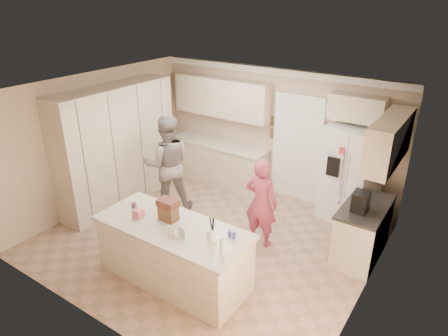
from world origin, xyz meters
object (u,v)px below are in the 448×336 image
Objects in this scene: refrigerator at (350,175)px; coffee_maker at (361,202)px; tissue_box at (138,213)px; dollhouse_body at (168,213)px; utensil_crock at (212,234)px; teen_boy at (167,164)px; island_base at (174,254)px; teen_girl at (261,203)px.

refrigerator is 1.32m from coffee_maker.
coffee_maker is (0.52, -1.20, 0.17)m from refrigerator.
dollhouse_body is at bearing 26.57° from tissue_box.
utensil_crock is 0.80m from dollhouse_body.
refrigerator reaches higher than tissue_box.
refrigerator is 0.96× the size of teen_boy.
coffee_maker is 0.16× the size of teen_boy.
island_base is at bearing -33.69° from dollhouse_body.
teen_girl is (2.06, -0.05, -0.17)m from teen_boy.
coffee_maker is at bearing 42.83° from island_base.
coffee_maker is 0.14× the size of island_base.
refrigerator reaches higher than island_base.
coffee_maker is 2.87m from island_base.
utensil_crock is 0.58× the size of dollhouse_body.
coffee_maker is at bearing -51.84° from refrigerator.
utensil_crock is at bearing 7.13° from tissue_box.
refrigerator is 1.84m from teen_girl.
tissue_box is 0.09× the size of teen_girl.
island_base is at bearing 65.47° from teen_girl.
coffee_maker reaches higher than tissue_box.
coffee_maker is at bearing 39.29° from dollhouse_body.
tissue_box is at bearing -108.33° from refrigerator.
utensil_crock is at bearing -3.58° from dollhouse_body.
teen_boy reaches higher than utensil_crock.
refrigerator is at bearing 60.71° from dollhouse_body.
teen_boy is at bearing -5.09° from teen_girl.
teen_girl is at bearing 69.06° from island_base.
dollhouse_body is (-0.15, 0.10, 0.60)m from island_base.
teen_girl reaches higher than island_base.
teen_girl is at bearing -165.57° from coffee_maker.
teen_boy reaches higher than refrigerator.
teen_girl is (0.58, 1.52, 0.33)m from island_base.
teen_girl reaches higher than utensil_crock.
coffee_maker is 2.84m from dollhouse_body.
refrigerator is at bearing 113.43° from coffee_maker.
coffee_maker is 1.54m from teen_girl.
coffee_maker is 2.00× the size of utensil_crock.
coffee_maker is 3.28m from tissue_box.
utensil_crock is 1.49m from teen_girl.
dollhouse_body is (-0.80, 0.05, 0.04)m from utensil_crock.
teen_boy reaches higher than tissue_box.
refrigerator is at bearing 63.70° from island_base.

